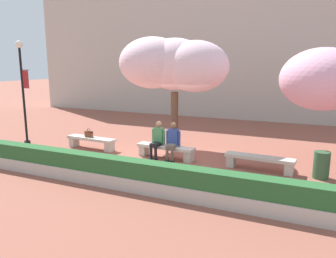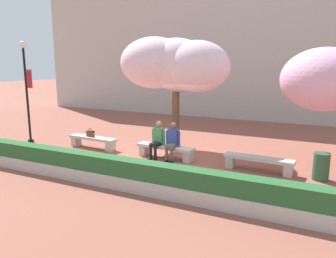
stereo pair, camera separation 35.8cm
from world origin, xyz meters
name	(u,v)px [view 1 (the left image)]	position (x,y,z in m)	size (l,w,h in m)	color
ground_plane	(166,158)	(0.00, 0.00, 0.00)	(100.00, 100.00, 0.00)	#8E5142
building_facade	(241,27)	(0.00, 11.09, 5.45)	(28.00, 4.00, 10.90)	#B7B2A8
stone_bench_west_end	(91,141)	(-3.17, 0.00, 0.31)	(2.12, 0.53, 0.45)	#BCB7AD
stone_bench_near_west	(166,150)	(0.00, 0.00, 0.31)	(2.12, 0.53, 0.45)	#BCB7AD
stone_bench_center	(259,160)	(3.17, 0.00, 0.31)	(2.12, 0.53, 0.45)	#BCB7AD
person_seated_left	(158,138)	(-0.28, -0.05, 0.70)	(0.51, 0.69, 1.29)	black
person_seated_right	(173,140)	(0.29, -0.05, 0.70)	(0.51, 0.70, 1.29)	black
handbag	(89,134)	(-3.29, 0.03, 0.58)	(0.30, 0.15, 0.34)	brown
cherry_tree_main	(173,65)	(-0.42, 1.54, 3.20)	(4.22, 2.60, 4.24)	#513828
lamp_post_with_banner	(23,83)	(-6.09, -0.41, 2.47)	(0.54, 0.28, 4.12)	black
planter_hedge_foreground	(118,173)	(0.00, -2.97, 0.39)	(12.93, 0.50, 0.80)	#BCB7AD
trash_bin	(321,165)	(4.90, 0.01, 0.39)	(0.44, 0.44, 0.78)	#2D5133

